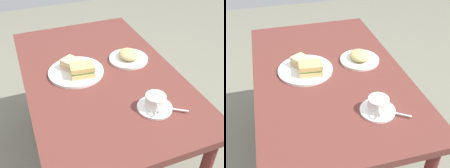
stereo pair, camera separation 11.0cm
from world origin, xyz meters
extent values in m
plane|color=slate|center=(0.00, 0.00, 0.00)|extent=(6.00, 6.00, 0.00)
cube|color=brown|center=(0.00, 0.00, 0.69)|extent=(1.24, 0.77, 0.04)
cylinder|color=maroon|center=(-0.55, -0.32, 0.34)|extent=(0.05, 0.05, 0.68)
cylinder|color=maroon|center=(-0.55, 0.32, 0.34)|extent=(0.05, 0.05, 0.68)
cylinder|color=white|center=(-0.04, -0.12, 0.72)|extent=(0.29, 0.29, 0.01)
cube|color=#D5B183|center=(-0.05, -0.12, 0.74)|extent=(0.16, 0.14, 0.02)
cube|color=#E2BD6E|center=(-0.05, -0.12, 0.75)|extent=(0.15, 0.13, 0.01)
cube|color=#D8B784|center=(-0.05, -0.12, 0.77)|extent=(0.16, 0.14, 0.02)
cube|color=tan|center=(0.01, -0.09, 0.74)|extent=(0.10, 0.13, 0.02)
cube|color=#6B9848|center=(0.01, -0.09, 0.76)|extent=(0.09, 0.12, 0.01)
cube|color=tan|center=(0.01, -0.09, 0.77)|extent=(0.10, 0.13, 0.02)
cylinder|color=white|center=(0.36, 0.13, 0.72)|extent=(0.15, 0.15, 0.01)
cylinder|color=white|center=(0.36, 0.13, 0.75)|extent=(0.09, 0.09, 0.06)
cylinder|color=#AD7D44|center=(0.36, 0.13, 0.78)|extent=(0.08, 0.08, 0.01)
torus|color=white|center=(0.40, 0.11, 0.75)|extent=(0.04, 0.02, 0.04)
cube|color=silver|center=(0.42, 0.22, 0.72)|extent=(0.05, 0.07, 0.00)
ellipsoid|color=silver|center=(0.39, 0.18, 0.73)|extent=(0.03, 0.03, 0.01)
cylinder|color=white|center=(-0.06, 0.19, 0.72)|extent=(0.21, 0.21, 0.01)
ellipsoid|color=tan|center=(-0.06, 0.19, 0.75)|extent=(0.13, 0.11, 0.04)
camera|label=1|loc=(1.13, -0.37, 1.51)|focal=44.03mm
camera|label=2|loc=(1.17, -0.27, 1.51)|focal=44.03mm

